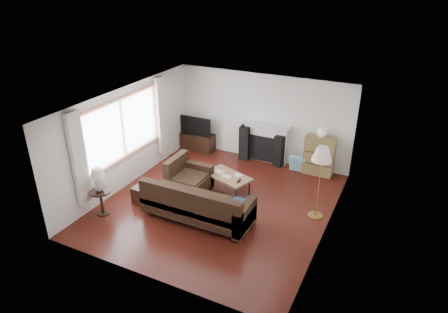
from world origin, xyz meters
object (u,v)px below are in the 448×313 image
at_px(sectional_sofa, 198,202).
at_px(floor_lamp, 319,183).
at_px(coffee_table, 228,183).
at_px(side_table, 102,202).
at_px(bookshelf, 319,156).
at_px(tv_stand, 198,142).

xyz_separation_m(sectional_sofa, floor_lamp, (2.30, 1.24, 0.43)).
bearing_deg(coffee_table, side_table, -115.53).
xyz_separation_m(bookshelf, sectional_sofa, (-1.83, -3.28, -0.11)).
relative_size(bookshelf, coffee_table, 0.93).
xyz_separation_m(tv_stand, floor_lamp, (4.15, -2.00, 0.59)).
relative_size(sectional_sofa, side_table, 4.42).
bearing_deg(tv_stand, bookshelf, 0.58).
xyz_separation_m(tv_stand, coffee_table, (1.92, -1.87, -0.03)).
height_order(tv_stand, side_table, side_table).
bearing_deg(tv_stand, floor_lamp, -25.80).
xyz_separation_m(sectional_sofa, side_table, (-2.03, -0.77, -0.13)).
distance_m(floor_lamp, side_table, 4.81).
bearing_deg(floor_lamp, tv_stand, 154.20).
relative_size(bookshelf, floor_lamp, 0.63).
bearing_deg(bookshelf, side_table, -133.58).
relative_size(coffee_table, side_table, 1.94).
distance_m(coffee_table, floor_lamp, 2.32).
xyz_separation_m(floor_lamp, side_table, (-4.33, -2.01, -0.55)).
xyz_separation_m(coffee_table, side_table, (-2.10, -2.14, 0.07)).
xyz_separation_m(sectional_sofa, coffee_table, (0.07, 1.37, -0.20)).
bearing_deg(side_table, tv_stand, 87.37).
height_order(sectional_sofa, coffee_table, sectional_sofa).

